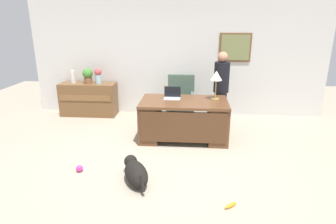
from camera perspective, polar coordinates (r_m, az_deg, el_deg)
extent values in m
plane|color=#9E937F|center=(4.85, 0.12, -9.58)|extent=(12.00, 12.00, 0.00)
cube|color=silver|center=(6.95, 1.82, 10.59)|extent=(7.00, 0.12, 2.70)
cube|color=brown|center=(6.91, 13.26, 12.44)|extent=(0.73, 0.03, 0.65)
cube|color=olive|center=(6.89, 13.29, 12.42)|extent=(0.65, 0.01, 0.57)
cube|color=brown|center=(5.47, 3.22, 2.03)|extent=(1.66, 0.97, 0.05)
cube|color=brown|center=(5.63, -3.49, -1.58)|extent=(0.36, 0.91, 0.72)
cube|color=brown|center=(5.61, 9.83, -1.92)|extent=(0.36, 0.91, 0.72)
cube|color=#4E2F1C|center=(5.14, 3.02, -3.09)|extent=(1.56, 0.04, 0.57)
cube|color=brown|center=(7.22, -15.54, 2.48)|extent=(1.33, 0.48, 0.79)
cube|color=brown|center=(6.97, -16.27, 2.69)|extent=(1.23, 0.02, 0.14)
cube|color=#475B4C|center=(6.45, 2.52, 1.08)|extent=(0.60, 0.58, 0.18)
cylinder|color=black|center=(6.52, 2.50, -0.86)|extent=(0.10, 0.10, 0.28)
cylinder|color=black|center=(6.56, 2.48, -1.81)|extent=(0.52, 0.52, 0.05)
cube|color=#475B4C|center=(6.58, 2.65, 4.93)|extent=(0.60, 0.12, 0.60)
cube|color=#475B4C|center=(6.41, 0.22, 2.84)|extent=(0.08, 0.50, 0.22)
cube|color=#475B4C|center=(6.39, 4.88, 2.74)|extent=(0.08, 0.50, 0.22)
cylinder|color=#262323|center=(6.27, 10.29, 0.51)|extent=(0.26, 0.26, 0.78)
cylinder|color=black|center=(6.10, 10.66, 6.82)|extent=(0.32, 0.32, 0.63)
sphere|color=#B4795A|center=(6.04, 10.89, 10.75)|extent=(0.22, 0.22, 0.22)
ellipsoid|color=black|center=(4.18, -6.37, -12.13)|extent=(0.54, 0.70, 0.30)
sphere|color=black|center=(4.43, -7.47, -9.76)|extent=(0.20, 0.20, 0.20)
cylinder|color=black|center=(3.91, -5.15, -14.06)|extent=(0.10, 0.15, 0.21)
cube|color=#B2B5BA|center=(5.57, 0.83, 2.70)|extent=(0.32, 0.22, 0.01)
cube|color=black|center=(5.64, 0.90, 4.08)|extent=(0.32, 0.01, 0.21)
cylinder|color=#9E8447|center=(5.59, 9.39, 2.58)|extent=(0.16, 0.16, 0.02)
cylinder|color=#9E8447|center=(5.55, 9.49, 4.48)|extent=(0.02, 0.02, 0.36)
cone|color=silver|center=(5.49, 9.64, 7.21)|extent=(0.22, 0.22, 0.18)
cylinder|color=#9FC6D3|center=(7.02, -13.74, 6.39)|extent=(0.14, 0.14, 0.21)
sphere|color=#C74A4D|center=(6.99, -13.84, 7.80)|extent=(0.17, 0.17, 0.17)
cylinder|color=silver|center=(7.23, -18.46, 6.70)|extent=(0.11, 0.11, 0.31)
cylinder|color=brown|center=(7.11, -15.65, 6.09)|extent=(0.18, 0.18, 0.14)
sphere|color=#448333|center=(7.08, -15.77, 7.44)|extent=(0.24, 0.24, 0.24)
sphere|color=#D8338C|center=(4.69, -17.27, -10.74)|extent=(0.10, 0.10, 0.10)
ellipsoid|color=orange|center=(3.84, 12.40, -17.75)|extent=(0.19, 0.17, 0.05)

